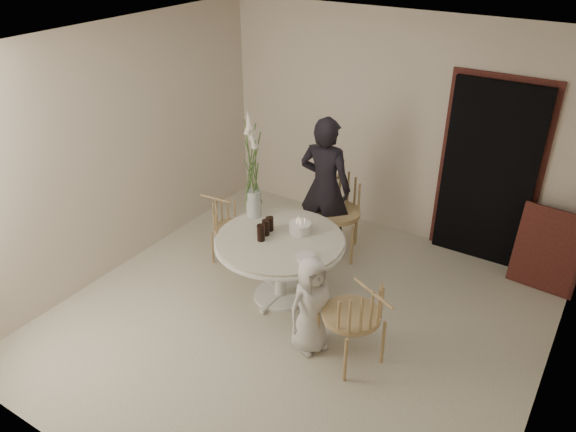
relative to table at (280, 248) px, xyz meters
The scene contains 18 objects.
ground 0.75m from the table, 35.54° to the right, with size 4.50×4.50×0.00m, color silver.
room_shell 1.09m from the table, 35.54° to the right, with size 4.50×4.50×4.50m.
doorway 2.49m from the table, 52.29° to the left, with size 1.00×0.10×2.10m, color black.
door_trim 2.53m from the table, 52.85° to the left, with size 1.12×0.03×2.22m, color #5E2920.
table is the anchor object (origin of this frame).
picture_frame 2.86m from the table, 36.47° to the left, with size 0.69×0.05×0.92m, color #5E2920.
chair_far 1.23m from the table, 89.35° to the left, with size 0.67×0.70×0.99m.
chair_right 1.25m from the table, 23.01° to the right, with size 0.67×0.65×0.92m.
chair_left 1.02m from the table, 162.27° to the left, with size 0.48×0.45×0.77m.
girl 1.08m from the table, 94.04° to the left, with size 0.62×0.40×1.69m, color black.
boy 0.84m from the table, 37.14° to the right, with size 0.48×0.31×0.98m, color silver.
birthday_cake 0.29m from the table, 62.93° to the left, with size 0.23×0.23×0.16m.
cola_tumbler_a 0.25m from the table, behind, with size 0.08×0.08×0.17m, color black.
cola_tumbler_b 0.28m from the table, 136.22° to the right, with size 0.08×0.08×0.17m, color black.
cola_tumbler_c 0.28m from the table, 157.00° to the left, with size 0.07×0.07×0.14m, color black.
cola_tumbler_d 0.27m from the table, 154.95° to the left, with size 0.07×0.07×0.15m, color black.
plate_stack 0.48m from the table, 24.89° to the right, with size 0.18×0.18×0.05m, color silver.
flower_vase 0.82m from the table, 153.54° to the left, with size 0.16×0.16×1.18m.
Camera 1 is at (2.31, -3.79, 3.66)m, focal length 35.00 mm.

